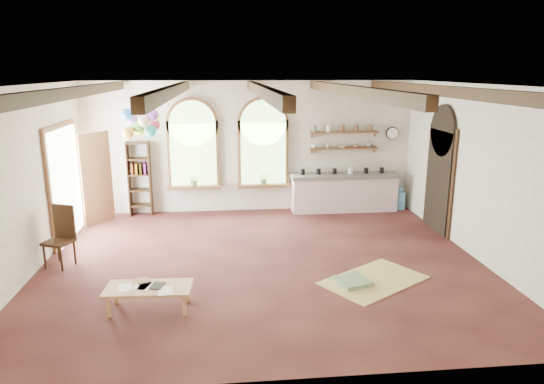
{
  "coord_description": "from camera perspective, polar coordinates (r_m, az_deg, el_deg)",
  "views": [
    {
      "loc": [
        -0.67,
        -8.31,
        3.44
      ],
      "look_at": [
        0.23,
        0.6,
        1.18
      ],
      "focal_mm": 32.0,
      "sensor_mm": 36.0,
      "label": 1
    }
  ],
  "objects": [
    {
      "name": "water_jug_a",
      "position": [
        12.73,
        14.75,
        -0.83
      ],
      "size": [
        0.3,
        0.3,
        0.58
      ],
      "color": "#5FA3CD",
      "rests_on": "floor"
    },
    {
      "name": "balloon_cluster",
      "position": [
        10.8,
        -15.09,
        7.89
      ],
      "size": [
        0.82,
        0.82,
        1.16
      ],
      "color": "white",
      "rests_on": "floor"
    },
    {
      "name": "shelf_cup_b",
      "position": [
        12.11,
        6.59,
        5.4
      ],
      "size": [
        0.1,
        0.1,
        0.09
      ],
      "primitive_type": "imported",
      "color": "beige",
      "rests_on": "wall_shelf_lower"
    },
    {
      "name": "floor",
      "position": [
        9.02,
        -1.07,
        -8.27
      ],
      "size": [
        8.0,
        8.0,
        0.0
      ],
      "primitive_type": "plane",
      "color": "#592A24",
      "rests_on": "ground"
    },
    {
      "name": "shelf_bowl_b",
      "position": [
        12.28,
        9.8,
        5.33
      ],
      "size": [
        0.2,
        0.2,
        0.06
      ],
      "primitive_type": "imported",
      "color": "#8C664C",
      "rests_on": "wall_shelf_lower"
    },
    {
      "name": "tablet",
      "position": [
        7.44,
        -13.36,
        -10.68
      ],
      "size": [
        0.23,
        0.29,
        0.01
      ],
      "primitive_type": "cube",
      "rotation": [
        0.0,
        0.0,
        -0.23
      ],
      "color": "black",
      "rests_on": "coffee_table"
    },
    {
      "name": "window_left",
      "position": [
        11.89,
        -9.25,
        5.23
      ],
      "size": [
        1.3,
        0.28,
        2.2
      ],
      "color": "brown",
      "rests_on": "floor"
    },
    {
      "name": "ceiling_beams",
      "position": [
        8.34,
        -1.17,
        11.82
      ],
      "size": [
        6.2,
        6.8,
        0.18
      ],
      "primitive_type": null,
      "color": "#3C2313",
      "rests_on": "ceiling"
    },
    {
      "name": "right_doorway",
      "position": [
        11.09,
        19.01,
        1.2
      ],
      "size": [
        0.1,
        1.3,
        2.4
      ],
      "primitive_type": "cube",
      "color": "black",
      "rests_on": "floor"
    },
    {
      "name": "water_jug_b",
      "position": [
        12.59,
        12.83,
        -0.9
      ],
      "size": [
        0.3,
        0.3,
        0.57
      ],
      "color": "#5FA3CD",
      "rests_on": "floor"
    },
    {
      "name": "side_chair",
      "position": [
        9.56,
        -23.65,
        -6.15
      ],
      "size": [
        0.57,
        0.57,
        1.1
      ],
      "color": "#3C2313",
      "rests_on": "floor"
    },
    {
      "name": "potted_plant_left",
      "position": [
        11.93,
        -9.13,
        1.44
      ],
      "size": [
        0.27,
        0.23,
        0.3
      ],
      "primitive_type": "imported",
      "color": "#598C4C",
      "rests_on": "window_left"
    },
    {
      "name": "floor_mat",
      "position": [
        8.46,
        11.88,
        -10.12
      ],
      "size": [
        2.01,
        1.81,
        0.02
      ],
      "primitive_type": "cube",
      "rotation": [
        0.0,
        0.0,
        0.57
      ],
      "color": "#D8C56C",
      "rests_on": "floor"
    },
    {
      "name": "shelf_bowl_a",
      "position": [
        12.19,
        8.2,
        5.31
      ],
      "size": [
        0.22,
        0.22,
        0.05
      ],
      "primitive_type": "imported",
      "color": "beige",
      "rests_on": "wall_shelf_lower"
    },
    {
      "name": "coffee_table",
      "position": [
        7.47,
        -14.3,
        -11.05
      ],
      "size": [
        1.28,
        0.64,
        0.36
      ],
      "color": "tan",
      "rests_on": "floor"
    },
    {
      "name": "shelf_cup_a",
      "position": [
        12.04,
        4.95,
        5.4
      ],
      "size": [
        0.12,
        0.1,
        0.1
      ],
      "primitive_type": "imported",
      "color": "white",
      "rests_on": "wall_shelf_lower"
    },
    {
      "name": "wall_clock",
      "position": [
        12.59,
        13.97,
        6.72
      ],
      "size": [
        0.32,
        0.04,
        0.32
      ],
      "primitive_type": "cylinder",
      "rotation": [
        1.57,
        0.0,
        0.0
      ],
      "color": "black",
      "rests_on": "wall_back"
    },
    {
      "name": "left_doorway",
      "position": [
        10.87,
        -23.18,
        0.83
      ],
      "size": [
        0.1,
        1.9,
        2.5
      ],
      "primitive_type": "cube",
      "color": "brown",
      "rests_on": "floor"
    },
    {
      "name": "potted_plant_right",
      "position": [
        11.95,
        -0.97,
        1.64
      ],
      "size": [
        0.27,
        0.23,
        0.3
      ],
      "primitive_type": "imported",
      "color": "#598C4C",
      "rests_on": "window_right"
    },
    {
      "name": "wall_shelf_upper",
      "position": [
        12.15,
        8.49,
        6.96
      ],
      "size": [
        1.7,
        0.24,
        0.04
      ],
      "primitive_type": "cube",
      "color": "brown",
      "rests_on": "wall_back"
    },
    {
      "name": "shelf_vase",
      "position": [
        12.36,
        11.38,
        5.63
      ],
      "size": [
        0.18,
        0.18,
        0.19
      ],
      "primitive_type": "imported",
      "color": "slate",
      "rests_on": "wall_shelf_lower"
    },
    {
      "name": "floor_cushion",
      "position": [
        8.26,
        9.45,
        -10.34
      ],
      "size": [
        0.64,
        0.64,
        0.09
      ],
      "primitive_type": "cube",
      "rotation": [
        0.0,
        0.0,
        0.32
      ],
      "color": "#6F8B60",
      "rests_on": "floor"
    },
    {
      "name": "wall_shelf_lower",
      "position": [
        12.21,
        8.42,
        5.1
      ],
      "size": [
        1.7,
        0.24,
        0.04
      ],
      "primitive_type": "cube",
      "color": "brown",
      "rests_on": "wall_back"
    },
    {
      "name": "bookshelf",
      "position": [
        12.07,
        -15.31,
        1.5
      ],
      "size": [
        0.53,
        0.32,
        1.8
      ],
      "color": "#3C2313",
      "rests_on": "floor"
    },
    {
      "name": "window_right",
      "position": [
        11.91,
        -1.03,
        5.43
      ],
      "size": [
        1.3,
        0.28,
        2.2
      ],
      "color": "brown",
      "rests_on": "floor"
    },
    {
      "name": "table_book",
      "position": [
        7.64,
        -15.6,
        -10.11
      ],
      "size": [
        0.22,
        0.27,
        0.02
      ],
      "primitive_type": "imported",
      "rotation": [
        0.0,
        0.0,
        0.26
      ],
      "color": "olive",
      "rests_on": "coffee_table"
    },
    {
      "name": "kitchen_counter",
      "position": [
        12.25,
        8.45,
        -0.0
      ],
      "size": [
        2.68,
        0.62,
        0.94
      ],
      "color": "beige",
      "rests_on": "floor"
    }
  ]
}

